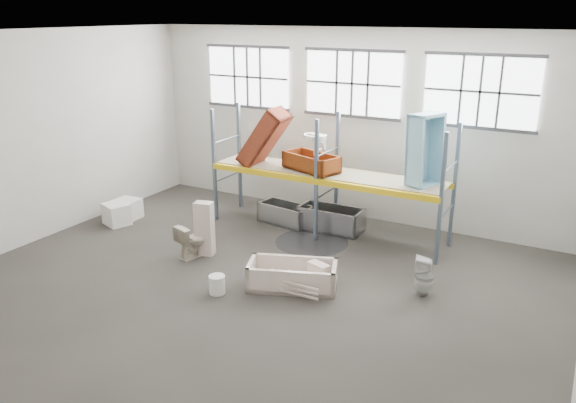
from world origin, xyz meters
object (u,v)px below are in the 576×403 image
Objects in this scene: toilet_beige at (193,240)px; carton_near at (117,214)px; bucket at (217,284)px; toilet_white at (424,276)px; blue_tub_upright at (425,151)px; steel_tub_left at (286,214)px; steel_tub_right at (331,219)px; rust_tub_flat at (311,162)px; cistern_tall at (205,229)px; bathtub_beige at (292,275)px.

toilet_beige is 3.16m from carton_near.
carton_near is at bearing 157.52° from bucket.
toilet_beige is 5.22m from toilet_white.
blue_tub_upright is 2.56× the size of carton_near.
steel_tub_left is 2.16× the size of carton_near.
toilet_white reaches higher than toilet_beige.
toilet_beige is at bearing -123.97° from steel_tub_right.
steel_tub_right is (-3.11, 2.35, -0.11)m from toilet_white.
rust_tub_flat is (-3.56, 2.07, 1.41)m from toilet_white.
cistern_tall is 0.76× the size of blue_tub_upright.
rust_tub_flat reaches higher than carton_near.
blue_tub_upright reaches higher than rust_tub_flat.
toilet_white is at bearing 0.74° from bathtub_beige.
bathtub_beige is at bearing 39.28° from bucket.
blue_tub_upright is (4.39, 2.93, 2.00)m from toilet_beige.
carton_near is at bearing -155.34° from steel_tub_right.
steel_tub_right is at bearing 83.05° from bucket.
blue_tub_upright is (1.67, 3.17, 2.13)m from bathtub_beige.
cistern_tall is 3.35× the size of bucket.
steel_tub_right is at bearing 80.87° from bathtub_beige.
rust_tub_flat reaches higher than toilet_beige.
toilet_white is at bearing -26.95° from steel_tub_left.
bathtub_beige is at bearing -24.80° from cistern_tall.
rust_tub_flat reaches higher than steel_tub_right.
rust_tub_flat is at bearing 46.10° from cistern_tall.
rust_tub_flat is (-1.11, 3.02, 1.56)m from bathtub_beige.
steel_tub_right is at bearing 32.74° from rust_tub_flat.
toilet_beige is 0.55× the size of rust_tub_flat.
bathtub_beige is 5.88m from carton_near.
cistern_tall reaches higher than toilet_beige.
bathtub_beige is at bearing -117.75° from blue_tub_upright.
toilet_beige is at bearing 154.28° from bathtub_beige.
blue_tub_upright is at bearing 3.23° from rust_tub_flat.
bathtub_beige is 2.74× the size of carton_near.
rust_tub_flat reaches higher than steel_tub_left.
toilet_white is at bearing 0.07° from carton_near.
carton_near reaches higher than bathtub_beige.
steel_tub_right is 1.61m from rust_tub_flat.
steel_tub_left is 3.72× the size of bucket.
rust_tub_flat reaches higher than cistern_tall.
toilet_white is (5.17, 0.70, 0.01)m from toilet_beige.
cistern_tall is at bearing -123.76° from steel_tub_right.
carton_near is at bearing -150.01° from steel_tub_left.
blue_tub_upright is at bearing -130.56° from toilet_beige.
blue_tub_upright reaches higher than bucket.
bathtub_beige is 2.20× the size of toilet_white.
toilet_white reaches higher than carton_near.
steel_tub_right is at bearing 5.61° from steel_tub_left.
steel_tub_right is 2.50× the size of carton_near.
blue_tub_upright is at bearing 55.42° from bucket.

